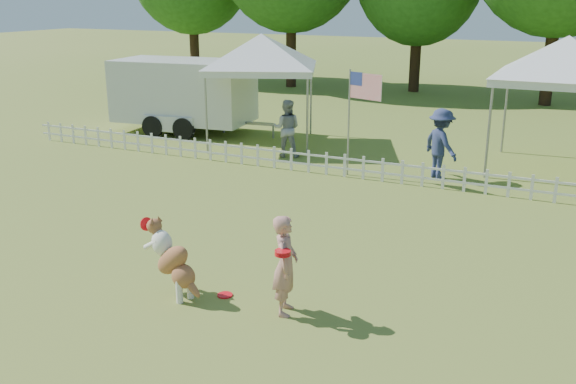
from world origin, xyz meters
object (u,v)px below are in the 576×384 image
(dog, at_px, (173,261))
(canopy_tent_left, at_px, (262,91))
(spectator_b, at_px, (441,144))
(spectator_a, at_px, (287,128))
(handler, at_px, (285,265))
(cargo_trailer, at_px, (184,96))
(frisbee_on_turf, at_px, (225,295))
(flag_pole, at_px, (349,123))
(canopy_tent_right, at_px, (560,106))

(dog, bearing_deg, canopy_tent_left, 127.22)
(canopy_tent_left, bearing_deg, dog, -91.14)
(canopy_tent_left, bearing_deg, spectator_b, -36.56)
(spectator_b, bearing_deg, spectator_a, 35.91)
(handler, bearing_deg, canopy_tent_left, 11.87)
(canopy_tent_left, xyz_separation_m, cargo_trailer, (-3.17, 0.44, -0.41))
(dog, xyz_separation_m, spectator_a, (-2.24, 8.79, 0.23))
(frisbee_on_turf, bearing_deg, spectator_b, 79.35)
(dog, xyz_separation_m, frisbee_on_turf, (0.70, 0.32, -0.58))
(cargo_trailer, height_order, spectator_a, cargo_trailer)
(flag_pole, height_order, spectator_b, flag_pole)
(dog, height_order, canopy_tent_left, canopy_tent_left)
(handler, bearing_deg, spectator_b, -20.33)
(handler, height_order, canopy_tent_right, canopy_tent_right)
(dog, height_order, frisbee_on_turf, dog)
(canopy_tent_right, height_order, cargo_trailer, canopy_tent_right)
(handler, relative_size, flag_pole, 0.56)
(cargo_trailer, bearing_deg, spectator_b, -18.94)
(frisbee_on_turf, xyz_separation_m, canopy_tent_left, (-4.36, 9.68, 1.63))
(canopy_tent_left, relative_size, canopy_tent_right, 0.96)
(handler, relative_size, dog, 1.28)
(cargo_trailer, relative_size, flag_pole, 2.06)
(flag_pole, bearing_deg, handler, -57.35)
(dog, bearing_deg, cargo_trailer, 140.31)
(handler, distance_m, canopy_tent_right, 10.68)
(canopy_tent_right, bearing_deg, handler, -106.26)
(spectator_a, relative_size, spectator_b, 0.92)
(cargo_trailer, bearing_deg, canopy_tent_right, -6.15)
(canopy_tent_right, bearing_deg, flag_pole, -149.70)
(frisbee_on_turf, distance_m, cargo_trailer, 12.68)
(canopy_tent_left, distance_m, spectator_a, 2.03)
(frisbee_on_turf, xyz_separation_m, cargo_trailer, (-7.53, 10.12, 1.22))
(dog, height_order, flag_pole, flag_pole)
(handler, xyz_separation_m, cargo_trailer, (-8.61, 10.20, 0.48))
(cargo_trailer, distance_m, spectator_b, 9.29)
(dog, bearing_deg, spectator_b, 92.30)
(canopy_tent_right, relative_size, flag_pole, 1.26)
(canopy_tent_right, relative_size, spectator_b, 1.92)
(flag_pole, bearing_deg, canopy_tent_left, 166.97)
(canopy_tent_left, bearing_deg, canopy_tent_right, -18.23)
(spectator_a, xyz_separation_m, spectator_b, (4.46, -0.40, 0.07))
(handler, relative_size, cargo_trailer, 0.27)
(frisbee_on_turf, relative_size, canopy_tent_left, 0.07)
(handler, relative_size, frisbee_on_turf, 6.30)
(handler, distance_m, spectator_a, 9.45)
(flag_pole, height_order, spectator_a, flag_pole)
(dog, distance_m, canopy_tent_right, 11.55)
(cargo_trailer, distance_m, spectator_a, 4.89)
(dog, distance_m, frisbee_on_turf, 0.96)
(cargo_trailer, bearing_deg, handler, -55.99)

